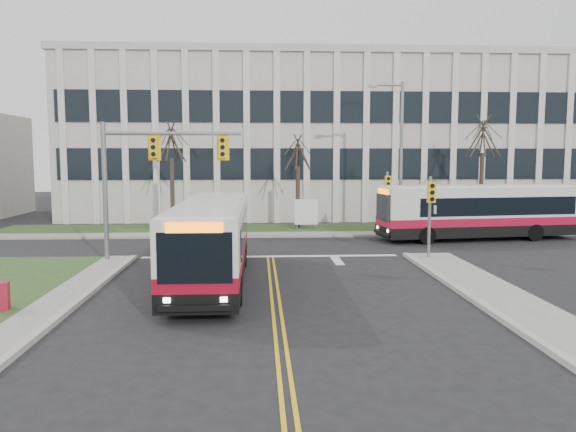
% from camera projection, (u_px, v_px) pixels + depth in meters
% --- Properties ---
extents(ground, '(120.00, 120.00, 0.00)m').
position_uv_depth(ground, '(276.00, 301.00, 18.28)').
color(ground, black).
rests_on(ground, ground).
extents(sidewalk_cross, '(44.00, 1.60, 0.14)m').
position_uv_depth(sidewalk_cross, '(351.00, 234.00, 33.63)').
color(sidewalk_cross, '#9E9B93').
rests_on(sidewalk_cross, ground).
extents(building_lawn, '(44.00, 5.00, 0.12)m').
position_uv_depth(building_lawn, '(344.00, 228.00, 36.41)').
color(building_lawn, '#2B491F').
rests_on(building_lawn, ground).
extents(office_building, '(40.00, 16.00, 12.00)m').
position_uv_depth(office_building, '(323.00, 142.00, 47.71)').
color(office_building, beige).
rests_on(office_building, ground).
extents(mast_arm_signal, '(6.11, 0.38, 6.20)m').
position_uv_depth(mast_arm_signal, '(143.00, 166.00, 24.66)').
color(mast_arm_signal, slate).
rests_on(mast_arm_signal, ground).
extents(signal_pole_near, '(0.34, 0.39, 3.80)m').
position_uv_depth(signal_pole_near, '(430.00, 205.00, 25.25)').
color(signal_pole_near, slate).
rests_on(signal_pole_near, ground).
extents(signal_pole_far, '(0.34, 0.39, 3.80)m').
position_uv_depth(signal_pole_far, '(387.00, 193.00, 33.69)').
color(signal_pole_far, slate).
rests_on(signal_pole_far, ground).
extents(streetlight, '(2.15, 0.25, 9.20)m').
position_uv_depth(streetlight, '(399.00, 149.00, 34.25)').
color(streetlight, slate).
rests_on(streetlight, ground).
extents(directory_sign, '(1.50, 0.12, 2.00)m').
position_uv_depth(directory_sign, '(306.00, 212.00, 35.67)').
color(directory_sign, slate).
rests_on(directory_sign, ground).
extents(tree_left, '(1.80, 1.80, 7.70)m').
position_uv_depth(tree_left, '(171.00, 144.00, 35.27)').
color(tree_left, '#42352B').
rests_on(tree_left, ground).
extents(tree_mid, '(1.80, 1.80, 6.82)m').
position_uv_depth(tree_mid, '(298.00, 154.00, 35.95)').
color(tree_mid, '#42352B').
rests_on(tree_mid, ground).
extents(tree_right, '(1.80, 1.80, 8.25)m').
position_uv_depth(tree_right, '(483.00, 138.00, 36.28)').
color(tree_right, '#42352B').
rests_on(tree_right, ground).
extents(bus_main, '(2.42, 11.10, 2.96)m').
position_uv_depth(bus_main, '(212.00, 243.00, 21.00)').
color(bus_main, silver).
rests_on(bus_main, ground).
extents(bus_cross, '(11.57, 3.92, 3.03)m').
position_uv_depth(bus_cross, '(478.00, 213.00, 31.77)').
color(bus_cross, silver).
rests_on(bus_cross, ground).
extents(newspaper_box_red, '(0.60, 0.56, 0.95)m').
position_uv_depth(newspaper_box_red, '(0.00, 298.00, 16.75)').
color(newspaper_box_red, maroon).
rests_on(newspaper_box_red, ground).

